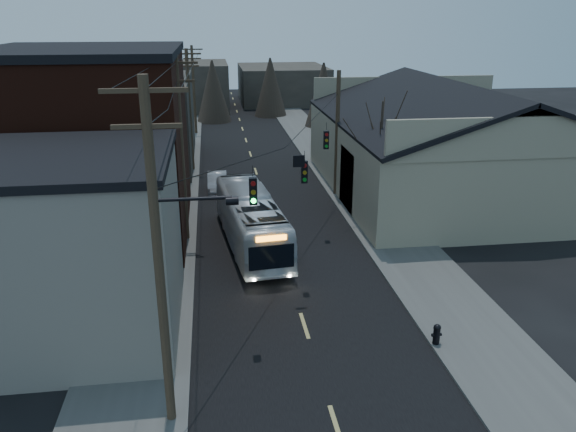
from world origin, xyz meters
The scene contains 14 objects.
road_surface centered at (0.00, 30.00, 0.01)m, with size 9.00×110.00×0.02m, color black.
sidewalk_left centered at (-6.50, 30.00, 0.06)m, with size 4.00×110.00×0.12m, color #474744.
sidewalk_right centered at (6.50, 30.00, 0.06)m, with size 4.00×110.00×0.12m, color #474744.
building_clapboard centered at (-9.00, 9.00, 3.50)m, with size 8.00×8.00×7.00m, color slate.
building_brick centered at (-10.00, 20.00, 5.00)m, with size 10.00×12.00×10.00m, color black.
building_left_far centered at (-9.50, 36.00, 3.50)m, with size 9.00×14.00×7.00m, color #2F2B26.
warehouse centered at (13.00, 25.00, 2.70)m, with size 16.16×20.60×7.73m.
building_far_left centered at (-6.00, 65.00, 3.00)m, with size 10.00×12.00×6.00m, color #2F2B26.
building_far_right centered at (7.00, 70.00, 2.50)m, with size 12.00×14.00×5.00m, color #2F2B26.
bare_tree centered at (6.50, 20.00, 3.60)m, with size 0.40×0.40×7.20m, color black.
utility_lines centered at (-3.11, 24.14, 4.95)m, with size 11.24×45.28×10.50m.
bus centered at (-1.49, 16.75, 1.46)m, with size 2.44×10.45×2.91m, color silver.
parked_car centered at (-3.14, 27.19, 0.64)m, with size 1.36×3.89×1.28m, color #9B9DA3.
fire_hydrant centered at (4.70, 5.86, 0.56)m, with size 0.39×0.28×0.83m.
Camera 1 is at (-3.36, -11.61, 11.89)m, focal length 35.00 mm.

